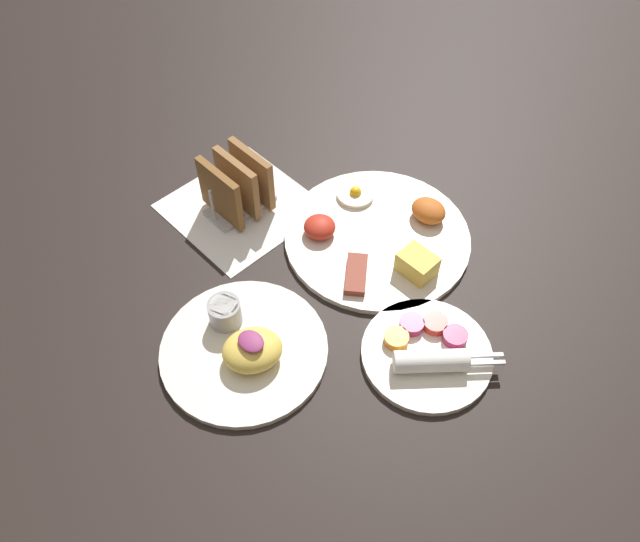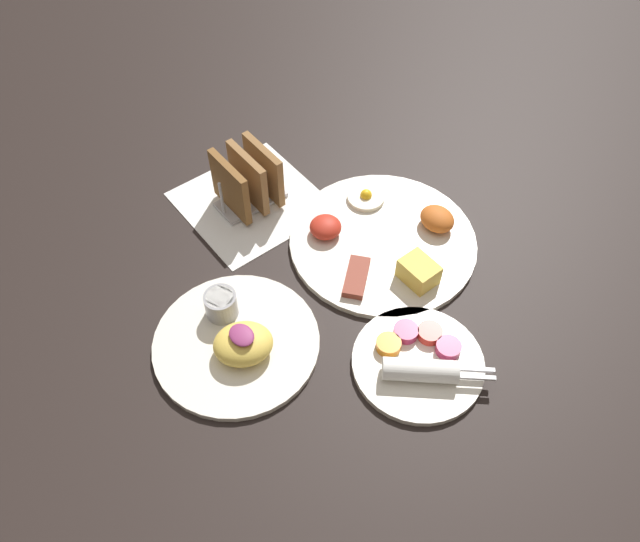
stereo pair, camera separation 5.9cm
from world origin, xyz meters
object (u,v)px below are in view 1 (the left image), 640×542
object	(u,v)px
plate_breakfast	(379,235)
toast_rack	(238,186)
plate_condiments	(427,352)
plate_foreground	(244,345)

from	to	relation	value
plate_breakfast	toast_rack	size ratio (longest dim) A/B	2.63
plate_condiments	toast_rack	xyz separation A→B (m)	(-0.41, -0.00, 0.04)
plate_condiments	plate_foreground	distance (m)	0.26
plate_foreground	toast_rack	world-z (taller)	toast_rack
plate_foreground	toast_rack	size ratio (longest dim) A/B	2.07
plate_breakfast	plate_condiments	world-z (taller)	plate_breakfast
plate_foreground	plate_condiments	bearing A→B (deg)	44.20
plate_condiments	plate_foreground	bearing A→B (deg)	-135.80
plate_condiments	plate_breakfast	bearing A→B (deg)	150.14
plate_breakfast	toast_rack	distance (m)	0.25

